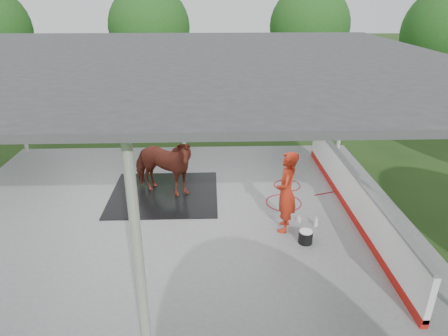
{
  "coord_description": "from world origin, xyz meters",
  "views": [
    {
      "loc": [
        0.97,
        -9.03,
        5.36
      ],
      "look_at": [
        1.28,
        -0.04,
        1.39
      ],
      "focal_mm": 32.0,
      "sensor_mm": 36.0,
      "label": 1
    }
  ],
  "objects_px": {
    "handler": "(286,192)",
    "dasher_board": "(352,194)",
    "horse": "(162,166)",
    "wash_bucket": "(306,237)"
  },
  "relations": [
    {
      "from": "horse",
      "to": "handler",
      "type": "height_order",
      "value": "handler"
    },
    {
      "from": "dasher_board",
      "to": "horse",
      "type": "distance_m",
      "value": 5.14
    },
    {
      "from": "handler",
      "to": "wash_bucket",
      "type": "height_order",
      "value": "handler"
    },
    {
      "from": "handler",
      "to": "wash_bucket",
      "type": "bearing_deg",
      "value": 48.03
    },
    {
      "from": "handler",
      "to": "horse",
      "type": "bearing_deg",
      "value": -106.58
    },
    {
      "from": "dasher_board",
      "to": "handler",
      "type": "distance_m",
      "value": 2.06
    },
    {
      "from": "handler",
      "to": "dasher_board",
      "type": "bearing_deg",
      "value": 126.72
    },
    {
      "from": "dasher_board",
      "to": "wash_bucket",
      "type": "relative_size",
      "value": 24.23
    },
    {
      "from": "horse",
      "to": "wash_bucket",
      "type": "xyz_separation_m",
      "value": [
        3.51,
        -2.55,
        -0.72
      ]
    },
    {
      "from": "dasher_board",
      "to": "wash_bucket",
      "type": "xyz_separation_m",
      "value": [
        -1.48,
        -1.34,
        -0.39
      ]
    }
  ]
}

